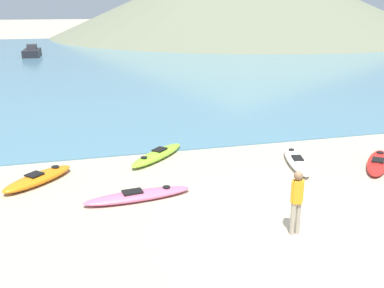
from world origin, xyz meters
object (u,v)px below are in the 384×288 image
(kayak_on_sand_3, at_px, (296,161))
(person_near_foreground, at_px, (297,199))
(kayak_on_sand_1, at_px, (378,162))
(moored_boat_0, at_px, (32,52))
(kayak_on_sand_4, at_px, (138,196))
(kayak_on_sand_0, at_px, (157,155))
(kayak_on_sand_2, at_px, (38,178))

(kayak_on_sand_3, xyz_separation_m, person_near_foreground, (-2.59, -4.78, 0.84))
(kayak_on_sand_1, relative_size, moored_boat_0, 0.63)
(kayak_on_sand_3, relative_size, kayak_on_sand_4, 0.94)
(person_near_foreground, bearing_deg, kayak_on_sand_3, 61.58)
(kayak_on_sand_3, bearing_deg, person_near_foreground, -118.42)
(kayak_on_sand_0, relative_size, moored_boat_0, 0.61)
(kayak_on_sand_0, distance_m, kayak_on_sand_1, 8.37)
(moored_boat_0, bearing_deg, kayak_on_sand_4, -82.63)
(kayak_on_sand_2, xyz_separation_m, kayak_on_sand_3, (9.25, -0.72, -0.01))
(kayak_on_sand_0, relative_size, person_near_foreground, 1.61)
(kayak_on_sand_4, height_order, person_near_foreground, person_near_foreground)
(kayak_on_sand_1, xyz_separation_m, kayak_on_sand_2, (-12.19, 1.57, 0.04))
(kayak_on_sand_1, height_order, kayak_on_sand_3, kayak_on_sand_3)
(kayak_on_sand_0, relative_size, kayak_on_sand_3, 0.87)
(kayak_on_sand_2, relative_size, kayak_on_sand_3, 0.79)
(kayak_on_sand_3, height_order, person_near_foreground, person_near_foreground)
(kayak_on_sand_0, xyz_separation_m, person_near_foreground, (2.29, -6.92, 0.85))
(kayak_on_sand_3, bearing_deg, moored_boat_0, 105.73)
(kayak_on_sand_0, height_order, kayak_on_sand_1, kayak_on_sand_0)
(kayak_on_sand_0, xyz_separation_m, kayak_on_sand_2, (-4.38, -1.42, 0.01))
(kayak_on_sand_2, xyz_separation_m, person_near_foreground, (6.67, -5.50, 0.83))
(kayak_on_sand_1, xyz_separation_m, kayak_on_sand_3, (-2.94, 0.86, 0.04))
(kayak_on_sand_1, distance_m, kayak_on_sand_2, 12.29)
(person_near_foreground, bearing_deg, moored_boat_0, 101.19)
(moored_boat_0, bearing_deg, kayak_on_sand_3, -74.27)
(kayak_on_sand_0, height_order, kayak_on_sand_4, kayak_on_sand_0)
(kayak_on_sand_1, distance_m, kayak_on_sand_3, 3.06)
(kayak_on_sand_4, height_order, moored_boat_0, moored_boat_0)
(kayak_on_sand_0, xyz_separation_m, kayak_on_sand_4, (-1.34, -3.67, -0.02))
(kayak_on_sand_1, relative_size, kayak_on_sand_2, 1.12)
(kayak_on_sand_1, xyz_separation_m, moored_boat_0, (-14.80, 42.96, 0.41))
(kayak_on_sand_0, xyz_separation_m, moored_boat_0, (-6.98, 39.96, 0.38))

